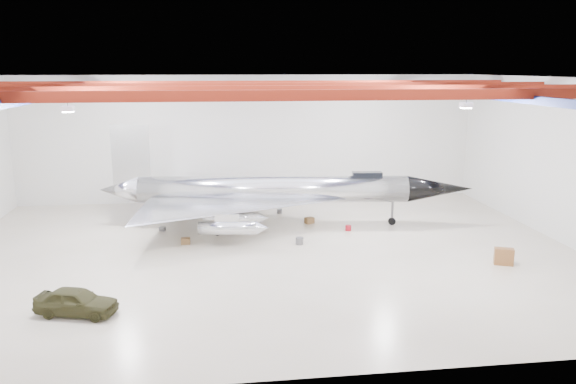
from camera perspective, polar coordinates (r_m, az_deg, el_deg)
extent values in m
plane|color=beige|center=(36.18, -2.20, -6.21)|extent=(40.00, 40.00, 0.00)
plane|color=silver|center=(49.59, -3.87, 5.43)|extent=(40.00, 0.00, 40.00)
plane|color=silver|center=(41.64, 26.33, 2.78)|extent=(0.00, 30.00, 30.00)
plane|color=#0A0F38|center=(34.26, -2.36, 11.49)|extent=(40.00, 40.00, 0.00)
cube|color=maroon|center=(25.34, -0.48, 9.78)|extent=(39.50, 0.25, 0.50)
cube|color=maroon|center=(31.29, -1.84, 10.30)|extent=(39.50, 0.25, 0.50)
cube|color=maroon|center=(37.27, -2.77, 10.65)|extent=(39.50, 0.25, 0.50)
cube|color=maroon|center=(43.25, -3.44, 10.90)|extent=(39.50, 0.25, 0.50)
cube|color=#0C154B|center=(35.30, -22.40, 9.14)|extent=(0.25, 29.50, 0.40)
cube|color=#0C154B|center=(37.33, 16.61, 9.69)|extent=(0.25, 29.50, 0.40)
cube|color=silver|center=(29.02, -21.46, 7.89)|extent=(0.55, 0.55, 0.25)
cube|color=silver|center=(31.07, 17.64, 8.42)|extent=(0.55, 0.55, 0.25)
cube|color=silver|center=(40.76, -17.47, 9.27)|extent=(0.55, 0.55, 0.25)
cube|color=silver|center=(42.24, 10.74, 9.72)|extent=(0.55, 0.55, 0.25)
cylinder|color=silver|center=(41.62, -1.48, 0.27)|extent=(19.93, 4.22, 1.98)
cone|color=black|center=(43.31, 15.14, 0.32)|extent=(5.15, 2.53, 1.98)
cone|color=silver|center=(43.26, -16.76, 0.21)|extent=(3.18, 2.31, 1.98)
cube|color=silver|center=(42.55, -15.69, 3.60)|extent=(2.77, 0.43, 4.46)
cube|color=black|center=(41.93, 8.04, 1.69)|extent=(2.26, 1.04, 0.50)
cylinder|color=silver|center=(36.83, -6.19, -3.66)|extent=(3.84, 1.31, 0.89)
cylinder|color=silver|center=(39.21, -5.87, -2.65)|extent=(3.84, 1.31, 0.89)
cylinder|color=silver|center=(44.96, -5.23, -0.67)|extent=(3.84, 1.31, 0.89)
cylinder|color=silver|center=(47.37, -5.02, 0.02)|extent=(3.84, 1.31, 0.89)
cylinder|color=#59595B|center=(42.92, 10.54, -2.15)|extent=(0.18, 0.18, 1.78)
cylinder|color=black|center=(43.08, 10.51, -2.94)|extent=(0.58, 0.28, 0.56)
cylinder|color=#59595B|center=(39.91, -7.21, -3.15)|extent=(0.18, 0.18, 1.78)
cylinder|color=black|center=(40.08, -7.19, -4.00)|extent=(0.58, 0.28, 0.56)
cylinder|color=#59595B|center=(44.68, -6.54, -1.43)|extent=(0.18, 0.18, 1.78)
cylinder|color=black|center=(44.83, -6.52, -2.20)|extent=(0.58, 0.28, 0.56)
imported|color=#36351B|center=(29.18, -20.71, -10.36)|extent=(4.21, 2.58, 1.34)
cube|color=brown|center=(36.34, 21.07, -6.13)|extent=(1.24, 0.92, 1.02)
cube|color=olive|center=(38.51, -10.36, -4.91)|extent=(0.61, 0.49, 0.42)
cube|color=#A8101F|center=(42.21, -5.32, -3.30)|extent=(0.47, 0.42, 0.27)
cylinder|color=#59595B|center=(37.82, 1.18, -4.99)|extent=(0.66, 0.66, 0.47)
cube|color=olive|center=(42.83, 2.19, -2.90)|extent=(0.79, 0.72, 0.44)
cube|color=#59595B|center=(41.88, -12.64, -3.68)|extent=(0.49, 0.44, 0.28)
cylinder|color=#A8101F|center=(41.16, 6.14, -3.65)|extent=(0.48, 0.48, 0.39)
cube|color=olive|center=(41.59, -4.37, -3.42)|extent=(0.67, 0.57, 0.42)
cylinder|color=#59595B|center=(45.63, -0.86, -1.96)|extent=(0.55, 0.55, 0.38)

